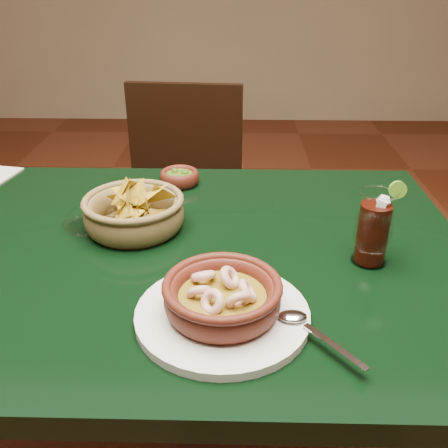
{
  "coord_description": "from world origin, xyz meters",
  "views": [
    {
      "loc": [
        0.16,
        -0.81,
        1.22
      ],
      "look_at": [
        0.14,
        -0.02,
        0.81
      ],
      "focal_mm": 40.0,
      "sensor_mm": 36.0,
      "label": 1
    }
  ],
  "objects_px": {
    "cola_drink": "(373,228)",
    "shrimp_plate": "(223,301)",
    "dining_table": "(153,290)",
    "dining_chair": "(181,209)",
    "chip_basket": "(134,212)"
  },
  "relations": [
    {
      "from": "cola_drink",
      "to": "shrimp_plate",
      "type": "bearing_deg",
      "value": -146.78
    },
    {
      "from": "shrimp_plate",
      "to": "cola_drink",
      "type": "xyz_separation_m",
      "value": [
        0.26,
        0.17,
        0.04
      ]
    },
    {
      "from": "shrimp_plate",
      "to": "dining_table",
      "type": "bearing_deg",
      "value": 124.14
    },
    {
      "from": "dining_table",
      "to": "dining_chair",
      "type": "relative_size",
      "value": 1.36
    },
    {
      "from": "chip_basket",
      "to": "dining_chair",
      "type": "bearing_deg",
      "value": 88.41
    },
    {
      "from": "dining_table",
      "to": "chip_basket",
      "type": "height_order",
      "value": "chip_basket"
    },
    {
      "from": "dining_chair",
      "to": "cola_drink",
      "type": "distance_m",
      "value": 0.92
    },
    {
      "from": "dining_table",
      "to": "shrimp_plate",
      "type": "height_order",
      "value": "shrimp_plate"
    },
    {
      "from": "chip_basket",
      "to": "shrimp_plate",
      "type": "bearing_deg",
      "value": -57.01
    },
    {
      "from": "dining_table",
      "to": "cola_drink",
      "type": "xyz_separation_m",
      "value": [
        0.4,
        -0.04,
        0.17
      ]
    },
    {
      "from": "shrimp_plate",
      "to": "cola_drink",
      "type": "relative_size",
      "value": 2.07
    },
    {
      "from": "dining_table",
      "to": "cola_drink",
      "type": "height_order",
      "value": "cola_drink"
    },
    {
      "from": "dining_table",
      "to": "dining_chair",
      "type": "xyz_separation_m",
      "value": [
        -0.02,
        0.71,
        -0.17
      ]
    },
    {
      "from": "chip_basket",
      "to": "dining_table",
      "type": "bearing_deg",
      "value": -60.61
    },
    {
      "from": "dining_table",
      "to": "chip_basket",
      "type": "bearing_deg",
      "value": 119.39
    }
  ]
}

